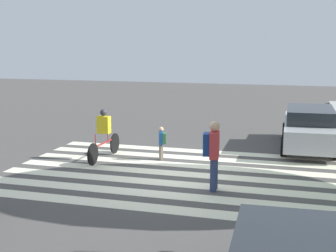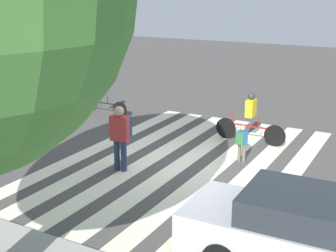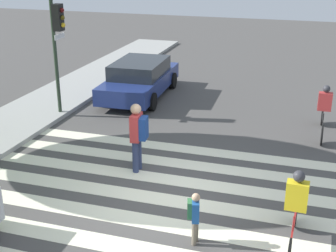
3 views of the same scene
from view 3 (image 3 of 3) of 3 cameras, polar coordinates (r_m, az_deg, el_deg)
The scene contains 8 objects.
ground_plane at distance 10.76m, azimuth 0.16°, elevation -9.05°, with size 60.00×60.00×0.00m, color #4C4947.
crosswalk_stripes at distance 10.76m, azimuth 0.16°, elevation -9.03°, with size 6.37×10.00×0.01m.
traffic_light at distance 15.70m, azimuth -13.34°, elevation 10.74°, with size 0.60×0.50×3.93m.
pedestrian_adult_yellow_jacket at distance 11.71m, azimuth -3.68°, elevation -0.80°, with size 0.52×0.44×1.80m.
pedestrian_adult_tall_backpack at distance 9.05m, azimuth 3.23°, elevation -10.68°, with size 0.33×0.30×1.08m.
cyclist_mid_street at distance 9.09m, azimuth 15.28°, elevation -9.63°, with size 2.34×0.41×1.63m.
cyclist_near_curb at distance 14.86m, azimuth 18.50°, elevation 2.10°, with size 2.36×0.40×1.57m.
car_parked_dark_suv at distance 17.94m, azimuth -3.44°, elevation 5.83°, with size 4.76×2.19×1.40m.
Camera 3 is at (-8.91, -2.74, 5.37)m, focal length 50.00 mm.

